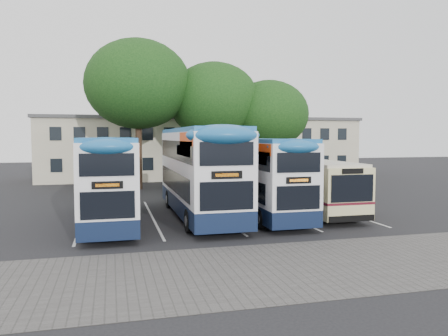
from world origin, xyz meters
The scene contains 12 objects.
ground centered at (0.00, 0.00, 0.00)m, with size 120.00×120.00×0.00m, color black.
paving_strip centered at (-2.00, -5.00, 0.01)m, with size 40.00×6.00×0.01m, color #595654.
bay_lines centered at (-3.75, 5.00, 0.01)m, with size 14.12×11.00×0.01m.
depot_building centered at (0.00, 26.99, 3.15)m, with size 32.40×8.40×6.20m.
lamp_post centered at (6.00, 19.97, 5.08)m, with size 0.25×1.05×9.06m.
tree_left centered at (-7.13, 17.80, 8.40)m, with size 8.39×8.39×11.98m.
tree_mid centered at (-0.85, 18.00, 7.20)m, with size 7.62×7.62×10.45m.
tree_right centered at (3.78, 17.35, 6.13)m, with size 6.78×6.78×9.03m.
bus_dd_left centered at (-9.44, 3.93, 2.31)m, with size 2.44×10.05×4.19m.
bus_dd_mid centered at (-4.80, 4.55, 2.57)m, with size 2.71×11.19×4.66m.
bus_dd_right centered at (-1.60, 4.08, 2.27)m, with size 2.40×9.91×4.13m.
bus_single centered at (1.47, 4.94, 1.66)m, with size 2.49×9.80×2.92m.
Camera 1 is at (-9.28, -17.92, 4.23)m, focal length 35.00 mm.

